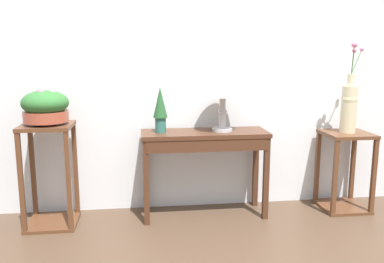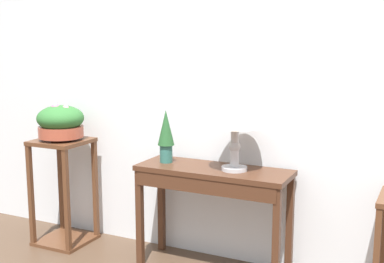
{
  "view_description": "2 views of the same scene",
  "coord_description": "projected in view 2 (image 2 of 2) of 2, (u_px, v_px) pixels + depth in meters",
  "views": [
    {
      "loc": [
        -0.59,
        -2.13,
        1.38
      ],
      "look_at": [
        -0.17,
        1.21,
        0.74
      ],
      "focal_mm": 38.03,
      "sensor_mm": 36.0,
      "label": 1
    },
    {
      "loc": [
        1.29,
        -1.9,
        1.59
      ],
      "look_at": [
        -0.24,
        1.22,
        0.98
      ],
      "focal_mm": 47.65,
      "sensor_mm": 36.0,
      "label": 2
    }
  ],
  "objects": [
    {
      "name": "back_wall_with_art",
      "position": [
        238.0,
        69.0,
        3.58
      ],
      "size": [
        9.0,
        0.1,
        2.8
      ],
      "color": "silver",
      "rests_on": "ground"
    },
    {
      "name": "console_table",
      "position": [
        212.0,
        186.0,
        3.47
      ],
      "size": [
        1.06,
        0.38,
        0.74
      ],
      "color": "#472819",
      "rests_on": "ground"
    },
    {
      "name": "table_lamp",
      "position": [
        235.0,
        116.0,
        3.34
      ],
      "size": [
        0.38,
        0.38,
        0.48
      ],
      "color": "#B7B7BC",
      "rests_on": "console_table"
    },
    {
      "name": "potted_plant_on_console",
      "position": [
        166.0,
        133.0,
        3.6
      ],
      "size": [
        0.12,
        0.12,
        0.38
      ],
      "color": "#2D665B",
      "rests_on": "console_table"
    },
    {
      "name": "pedestal_stand_left",
      "position": [
        64.0,
        192.0,
        4.03
      ],
      "size": [
        0.4,
        0.4,
        0.84
      ],
      "color": "#56331E",
      "rests_on": "ground"
    },
    {
      "name": "planter_bowl_wide_left",
      "position": [
        61.0,
        122.0,
        3.94
      ],
      "size": [
        0.36,
        0.36,
        0.29
      ],
      "color": "#9E4733",
      "rests_on": "pedestal_stand_left"
    }
  ]
}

